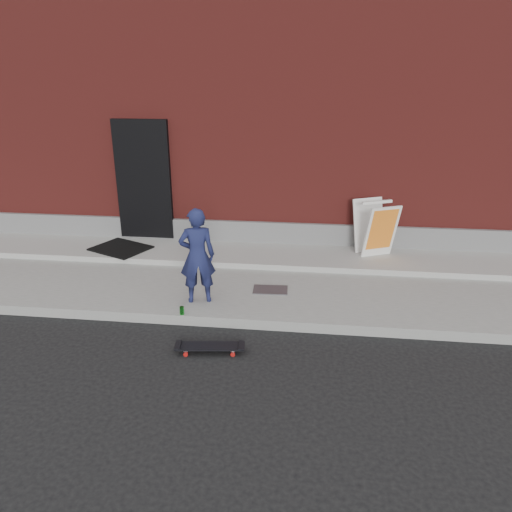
# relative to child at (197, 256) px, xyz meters

# --- Properties ---
(ground) EXTENTS (80.00, 80.00, 0.00)m
(ground) POSITION_rel_child_xyz_m (1.02, -0.51, -0.86)
(ground) COLOR black
(ground) RESTS_ON ground
(sidewalk) EXTENTS (20.00, 3.00, 0.15)m
(sidewalk) POSITION_rel_child_xyz_m (1.02, 0.99, -0.79)
(sidewalk) COLOR gray
(sidewalk) RESTS_ON ground
(apron) EXTENTS (20.00, 1.20, 0.10)m
(apron) POSITION_rel_child_xyz_m (1.02, 1.89, -0.66)
(apron) COLOR #9A9994
(apron) RESTS_ON sidewalk
(building) EXTENTS (20.00, 8.10, 5.00)m
(building) POSITION_rel_child_xyz_m (1.02, 6.48, 1.63)
(building) COLOR maroon
(building) RESTS_ON ground
(child) EXTENTS (0.59, 0.47, 1.43)m
(child) POSITION_rel_child_xyz_m (0.00, 0.00, 0.00)
(child) COLOR #1A1F49
(child) RESTS_ON sidewalk
(skateboard) EXTENTS (0.88, 0.32, 0.10)m
(skateboard) POSITION_rel_child_xyz_m (0.40, -1.15, -0.78)
(skateboard) COLOR #AF1512
(skateboard) RESTS_ON ground
(pizza_sign) EXTENTS (0.82, 0.87, 0.98)m
(pizza_sign) POSITION_rel_child_xyz_m (2.74, 2.06, -0.13)
(pizza_sign) COLOR white
(pizza_sign) RESTS_ON apron
(soda_can) EXTENTS (0.07, 0.07, 0.12)m
(soda_can) POSITION_rel_child_xyz_m (-0.14, -0.46, -0.66)
(soda_can) COLOR #1C8C24
(soda_can) RESTS_ON sidewalk
(doormat) EXTENTS (1.20, 1.11, 0.03)m
(doormat) POSITION_rel_child_xyz_m (-1.88, 1.75, -0.60)
(doormat) COLOR black
(doormat) RESTS_ON apron
(utility_plate) EXTENTS (0.55, 0.36, 0.02)m
(utility_plate) POSITION_rel_child_xyz_m (1.02, 0.49, -0.71)
(utility_plate) COLOR #5A595F
(utility_plate) RESTS_ON sidewalk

